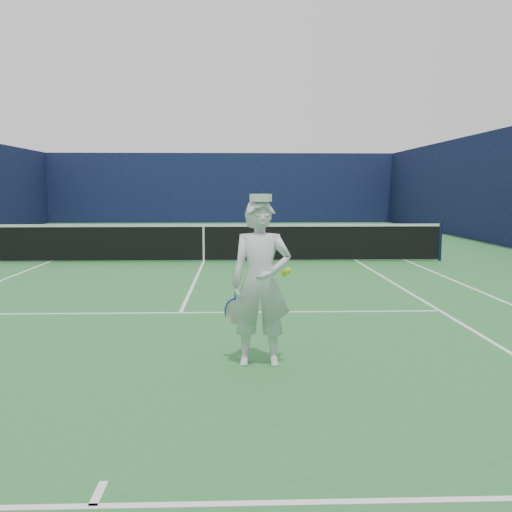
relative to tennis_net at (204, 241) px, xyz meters
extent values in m
plane|color=#2A7033|center=(0.00, 0.00, -0.55)|extent=(80.00, 80.00, 0.00)
cube|color=white|center=(0.00, 11.88, -0.55)|extent=(11.03, 0.06, 0.01)
cube|color=white|center=(0.00, -11.88, -0.55)|extent=(11.03, 0.06, 0.01)
cube|color=white|center=(5.49, 0.00, -0.55)|extent=(0.06, 23.83, 0.01)
cube|color=white|center=(-4.12, 0.00, -0.55)|extent=(0.06, 23.77, 0.01)
cube|color=white|center=(4.12, 0.00, -0.55)|extent=(0.06, 23.77, 0.01)
cube|color=white|center=(0.00, 6.40, -0.55)|extent=(8.23, 0.06, 0.01)
cube|color=white|center=(0.00, -6.40, -0.55)|extent=(8.23, 0.06, 0.01)
cube|color=white|center=(0.00, 0.00, -0.55)|extent=(0.06, 12.80, 0.01)
cube|color=white|center=(0.00, 11.73, -0.55)|extent=(0.06, 0.30, 0.01)
cube|color=white|center=(0.00, -11.73, -0.55)|extent=(0.06, 0.30, 0.01)
cube|color=#0F153A|center=(0.00, 18.00, 1.45)|extent=(20.12, 0.12, 4.00)
cylinder|color=#141E4C|center=(6.40, 0.00, -0.02)|extent=(0.09, 0.09, 1.07)
cube|color=black|center=(0.00, 0.00, -0.05)|extent=(12.79, 0.02, 0.92)
cube|color=white|center=(0.00, 0.00, 0.42)|extent=(12.79, 0.04, 0.07)
cube|color=white|center=(0.00, 0.00, -0.08)|extent=(0.05, 0.03, 0.94)
imported|color=white|center=(1.15, -9.05, 0.35)|extent=(0.68, 0.45, 1.82)
cylinder|color=white|center=(1.15, -9.05, 1.28)|extent=(0.24, 0.24, 0.08)
cube|color=white|center=(1.15, -8.92, 1.25)|extent=(0.18, 0.11, 0.02)
cylinder|color=navy|center=(0.87, -8.96, 0.38)|extent=(0.04, 0.09, 0.22)
cube|color=#204DAF|center=(0.87, -8.90, 0.20)|extent=(0.02, 0.02, 0.14)
torus|color=#204DAF|center=(0.87, -8.84, 0.00)|extent=(0.30, 0.11, 0.29)
cube|color=beige|center=(0.87, -8.84, 0.00)|extent=(0.22, 0.01, 0.30)
sphere|color=#C5E61A|center=(1.41, -8.96, 0.44)|extent=(0.07, 0.07, 0.07)
sphere|color=#C5E61A|center=(1.45, -8.94, 0.47)|extent=(0.07, 0.07, 0.07)
camera|label=1|loc=(0.89, -15.19, 1.37)|focal=40.00mm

